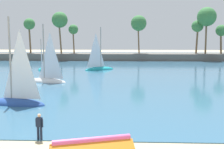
% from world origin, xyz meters
% --- Properties ---
extents(sea, '(220.00, 100.68, 0.06)m').
position_xyz_m(sea, '(0.00, 59.02, 0.03)').
color(sea, '#33607F').
rests_on(sea, ground).
extents(palm_headland, '(80.05, 6.22, 13.67)m').
position_xyz_m(palm_headland, '(2.40, 69.43, 3.56)').
color(palm_headland, '#605B54').
rests_on(palm_headland, ground).
extents(folded_kite, '(4.75, 3.81, 1.23)m').
position_xyz_m(folded_kite, '(1.63, 5.85, 0.84)').
color(folded_kite, orange).
rests_on(folded_kite, ground).
extents(person_at_waterline, '(0.52, 0.31, 1.67)m').
position_xyz_m(person_at_waterline, '(-1.88, 8.80, 0.89)').
color(person_at_waterline, '#141E33').
rests_on(person_at_waterline, ground).
extents(sailboat_near_shore, '(5.89, 4.56, 8.47)m').
position_xyz_m(sailboat_near_shore, '(-1.61, 46.34, 0.82)').
color(sailboat_near_shore, teal).
rests_on(sailboat_near_shore, sea).
extents(sailboat_mid_bay, '(6.07, 3.24, 8.44)m').
position_xyz_m(sailboat_mid_bay, '(-7.33, 31.14, 0.82)').
color(sailboat_mid_bay, white).
rests_on(sailboat_mid_bay, sea).
extents(sailboat_toward_headland, '(2.77, 4.43, 6.18)m').
position_xyz_m(sailboat_toward_headland, '(-12.03, 45.12, 0.62)').
color(sailboat_toward_headland, teal).
rests_on(sailboat_toward_headland, sea).
extents(sailboat_far_left, '(6.11, 2.76, 8.55)m').
position_xyz_m(sailboat_far_left, '(-6.70, 17.88, 0.83)').
color(sailboat_far_left, '#234793').
rests_on(sailboat_far_left, sea).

